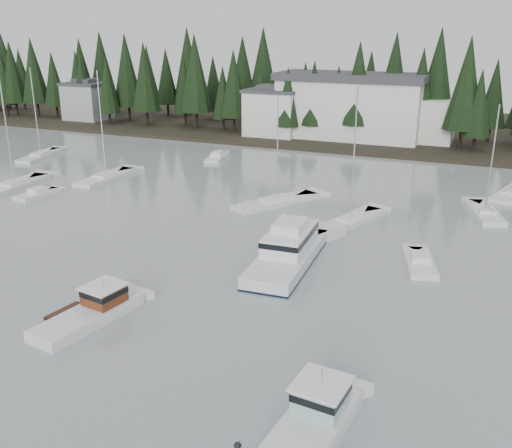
{
  "coord_description": "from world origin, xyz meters",
  "views": [
    {
      "loc": [
        18.79,
        -15.14,
        18.72
      ],
      "look_at": [
        0.46,
        27.93,
        2.5
      ],
      "focal_mm": 40.0,
      "sensor_mm": 36.0,
      "label": 1
    }
  ],
  "objects_px": {
    "lobster_boat_teal": "(311,427)",
    "sailboat_0": "(41,156)",
    "sailboat_6": "(277,203)",
    "sailboat_5": "(15,186)",
    "runabout_1": "(420,264)",
    "harbor_inn": "(362,107)",
    "cabin_cruiser_center": "(288,254)",
    "sailboat_4": "(485,214)",
    "sailboat_7": "(511,195)",
    "house_far_west": "(87,100)",
    "house_west": "(273,111)",
    "lobster_boat_brown": "(91,313)",
    "runabout_3": "(217,158)",
    "sailboat_3": "(350,222)",
    "sailboat_8": "(106,178)",
    "runabout_0": "(38,195)"
  },
  "relations": [
    {
      "from": "sailboat_6",
      "to": "runabout_1",
      "type": "bearing_deg",
      "value": -94.94
    },
    {
      "from": "house_west",
      "to": "lobster_boat_brown",
      "type": "xyz_separation_m",
      "value": [
        13.1,
        -66.91,
        -4.2
      ]
    },
    {
      "from": "house_far_west",
      "to": "sailboat_5",
      "type": "height_order",
      "value": "sailboat_5"
    },
    {
      "from": "sailboat_4",
      "to": "runabout_0",
      "type": "height_order",
      "value": "sailboat_4"
    },
    {
      "from": "sailboat_3",
      "to": "runabout_1",
      "type": "height_order",
      "value": "sailboat_3"
    },
    {
      "from": "lobster_boat_teal",
      "to": "sailboat_4",
      "type": "relative_size",
      "value": 0.68
    },
    {
      "from": "lobster_boat_brown",
      "to": "runabout_1",
      "type": "xyz_separation_m",
      "value": [
        19.14,
        18.12,
        -0.32
      ]
    },
    {
      "from": "lobster_boat_teal",
      "to": "sailboat_0",
      "type": "relative_size",
      "value": 0.6
    },
    {
      "from": "cabin_cruiser_center",
      "to": "lobster_boat_teal",
      "type": "xyz_separation_m",
      "value": [
        8.34,
        -19.77,
        -0.29
      ]
    },
    {
      "from": "cabin_cruiser_center",
      "to": "sailboat_7",
      "type": "height_order",
      "value": "sailboat_7"
    },
    {
      "from": "sailboat_4",
      "to": "sailboat_8",
      "type": "height_order",
      "value": "sailboat_8"
    },
    {
      "from": "house_far_west",
      "to": "harbor_inn",
      "type": "height_order",
      "value": "harbor_inn"
    },
    {
      "from": "runabout_0",
      "to": "runabout_1",
      "type": "distance_m",
      "value": 44.02
    },
    {
      "from": "house_west",
      "to": "sailboat_4",
      "type": "height_order",
      "value": "sailboat_4"
    },
    {
      "from": "sailboat_8",
      "to": "runabout_0",
      "type": "height_order",
      "value": "sailboat_8"
    },
    {
      "from": "sailboat_8",
      "to": "runabout_1",
      "type": "xyz_separation_m",
      "value": [
        41.59,
        -13.25,
        0.06
      ]
    },
    {
      "from": "cabin_cruiser_center",
      "to": "lobster_boat_teal",
      "type": "distance_m",
      "value": 21.46
    },
    {
      "from": "harbor_inn",
      "to": "sailboat_7",
      "type": "distance_m",
      "value": 36.53
    },
    {
      "from": "sailboat_3",
      "to": "runabout_0",
      "type": "bearing_deg",
      "value": 116.21
    },
    {
      "from": "harbor_inn",
      "to": "sailboat_6",
      "type": "bearing_deg",
      "value": -89.96
    },
    {
      "from": "lobster_boat_brown",
      "to": "runabout_3",
      "type": "bearing_deg",
      "value": 26.23
    },
    {
      "from": "sailboat_4",
      "to": "house_far_west",
      "type": "bearing_deg",
      "value": 50.32
    },
    {
      "from": "sailboat_6",
      "to": "runabout_1",
      "type": "relative_size",
      "value": 1.86
    },
    {
      "from": "sailboat_8",
      "to": "sailboat_5",
      "type": "bearing_deg",
      "value": 134.81
    },
    {
      "from": "house_west",
      "to": "lobster_boat_brown",
      "type": "distance_m",
      "value": 68.31
    },
    {
      "from": "house_far_west",
      "to": "lobster_boat_teal",
      "type": "height_order",
      "value": "house_far_west"
    },
    {
      "from": "sailboat_5",
      "to": "sailboat_7",
      "type": "height_order",
      "value": "sailboat_5"
    },
    {
      "from": "sailboat_6",
      "to": "house_far_west",
      "type": "bearing_deg",
      "value": 84.69
    },
    {
      "from": "runabout_0",
      "to": "runabout_1",
      "type": "height_order",
      "value": "same"
    },
    {
      "from": "sailboat_7",
      "to": "runabout_0",
      "type": "distance_m",
      "value": 55.36
    },
    {
      "from": "runabout_1",
      "to": "lobster_boat_teal",
      "type": "bearing_deg",
      "value": 159.98
    },
    {
      "from": "house_west",
      "to": "sailboat_7",
      "type": "height_order",
      "value": "sailboat_7"
    },
    {
      "from": "house_far_west",
      "to": "sailboat_5",
      "type": "bearing_deg",
      "value": -61.39
    },
    {
      "from": "house_far_west",
      "to": "sailboat_6",
      "type": "distance_m",
      "value": 69.35
    },
    {
      "from": "cabin_cruiser_center",
      "to": "sailboat_3",
      "type": "distance_m",
      "value": 12.42
    },
    {
      "from": "sailboat_3",
      "to": "sailboat_5",
      "type": "distance_m",
      "value": 41.68
    },
    {
      "from": "house_far_west",
      "to": "sailboat_4",
      "type": "xyz_separation_m",
      "value": [
        78.63,
        -34.23,
        -4.33
      ]
    },
    {
      "from": "sailboat_6",
      "to": "sailboat_5",
      "type": "bearing_deg",
      "value": 129.69
    },
    {
      "from": "runabout_1",
      "to": "sailboat_0",
      "type": "bearing_deg",
      "value": 55.72
    },
    {
      "from": "sailboat_4",
      "to": "runabout_1",
      "type": "relative_size",
      "value": 1.84
    },
    {
      "from": "sailboat_8",
      "to": "runabout_3",
      "type": "height_order",
      "value": "sailboat_8"
    },
    {
      "from": "sailboat_4",
      "to": "sailboat_5",
      "type": "bearing_deg",
      "value": 85.33
    },
    {
      "from": "house_far_west",
      "to": "runabout_1",
      "type": "relative_size",
      "value": 1.3
    },
    {
      "from": "house_west",
      "to": "house_far_west",
      "type": "xyz_separation_m",
      "value": [
        -42.0,
        2.0,
        -0.25
      ]
    },
    {
      "from": "house_west",
      "to": "sailboat_5",
      "type": "relative_size",
      "value": 0.63
    },
    {
      "from": "sailboat_5",
      "to": "runabout_1",
      "type": "xyz_separation_m",
      "value": [
        49.59,
        -5.59,
        0.06
      ]
    },
    {
      "from": "harbor_inn",
      "to": "lobster_boat_brown",
      "type": "distance_m",
      "value": 70.48
    },
    {
      "from": "cabin_cruiser_center",
      "to": "sailboat_6",
      "type": "distance_m",
      "value": 16.83
    },
    {
      "from": "cabin_cruiser_center",
      "to": "sailboat_4",
      "type": "height_order",
      "value": "sailboat_4"
    },
    {
      "from": "sailboat_5",
      "to": "runabout_3",
      "type": "height_order",
      "value": "sailboat_5"
    }
  ]
}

